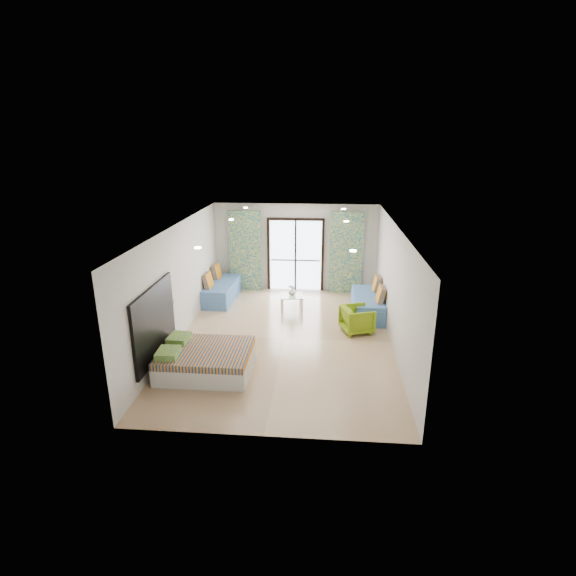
# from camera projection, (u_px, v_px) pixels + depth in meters

# --- Properties ---
(floor) EXTENTS (5.00, 7.50, 0.01)m
(floor) POSITION_uv_depth(u_px,v_px,m) (285.00, 338.00, 10.77)
(floor) COLOR tan
(floor) RESTS_ON ground
(ceiling) EXTENTS (5.00, 7.50, 0.01)m
(ceiling) POSITION_uv_depth(u_px,v_px,m) (284.00, 227.00, 9.91)
(ceiling) COLOR silver
(ceiling) RESTS_ON ground
(wall_back) EXTENTS (5.00, 0.01, 2.70)m
(wall_back) POSITION_uv_depth(u_px,v_px,m) (296.00, 248.00, 13.89)
(wall_back) COLOR silver
(wall_back) RESTS_ON ground
(wall_front) EXTENTS (5.00, 0.01, 2.70)m
(wall_front) POSITION_uv_depth(u_px,v_px,m) (262.00, 361.00, 6.80)
(wall_front) COLOR silver
(wall_front) RESTS_ON ground
(wall_left) EXTENTS (0.01, 7.50, 2.70)m
(wall_left) POSITION_uv_depth(u_px,v_px,m) (179.00, 282.00, 10.54)
(wall_left) COLOR silver
(wall_left) RESTS_ON ground
(wall_right) EXTENTS (0.01, 7.50, 2.70)m
(wall_right) POSITION_uv_depth(u_px,v_px,m) (395.00, 288.00, 10.14)
(wall_right) COLOR silver
(wall_right) RESTS_ON ground
(balcony_door) EXTENTS (1.76, 0.08, 2.28)m
(balcony_door) POSITION_uv_depth(u_px,v_px,m) (296.00, 251.00, 13.89)
(balcony_door) COLOR black
(balcony_door) RESTS_ON floor
(balcony_rail) EXTENTS (1.52, 0.03, 0.04)m
(balcony_rail) POSITION_uv_depth(u_px,v_px,m) (296.00, 260.00, 13.99)
(balcony_rail) COLOR #595451
(balcony_rail) RESTS_ON balcony_door
(curtain_left) EXTENTS (1.00, 0.10, 2.50)m
(curtain_left) POSITION_uv_depth(u_px,v_px,m) (245.00, 251.00, 13.87)
(curtain_left) COLOR white
(curtain_left) RESTS_ON floor
(curtain_right) EXTENTS (1.00, 0.10, 2.50)m
(curtain_right) POSITION_uv_depth(u_px,v_px,m) (346.00, 253.00, 13.62)
(curtain_right) COLOR white
(curtain_right) RESTS_ON floor
(downlight_a) EXTENTS (0.12, 0.12, 0.02)m
(downlight_a) POSITION_uv_depth(u_px,v_px,m) (198.00, 248.00, 8.14)
(downlight_a) COLOR #FFE0B2
(downlight_a) RESTS_ON ceiling
(downlight_b) EXTENTS (0.12, 0.12, 0.02)m
(downlight_b) POSITION_uv_depth(u_px,v_px,m) (353.00, 251.00, 7.92)
(downlight_b) COLOR #FFE0B2
(downlight_b) RESTS_ON ceiling
(downlight_c) EXTENTS (0.12, 0.12, 0.02)m
(downlight_c) POSITION_uv_depth(u_px,v_px,m) (231.00, 220.00, 10.98)
(downlight_c) COLOR #FFE0B2
(downlight_c) RESTS_ON ceiling
(downlight_d) EXTENTS (0.12, 0.12, 0.02)m
(downlight_d) POSITION_uv_depth(u_px,v_px,m) (346.00, 221.00, 10.76)
(downlight_d) COLOR #FFE0B2
(downlight_d) RESTS_ON ceiling
(downlight_e) EXTENTS (0.12, 0.12, 0.02)m
(downlight_e) POSITION_uv_depth(u_px,v_px,m) (245.00, 208.00, 12.87)
(downlight_e) COLOR #FFE0B2
(downlight_e) RESTS_ON ceiling
(downlight_f) EXTENTS (0.12, 0.12, 0.02)m
(downlight_f) POSITION_uv_depth(u_px,v_px,m) (344.00, 209.00, 12.65)
(downlight_f) COLOR #FFE0B2
(downlight_f) RESTS_ON ceiling
(headboard) EXTENTS (0.06, 2.10, 1.50)m
(headboard) POSITION_uv_depth(u_px,v_px,m) (155.00, 323.00, 8.98)
(headboard) COLOR black
(headboard) RESTS_ON floor
(switch_plate) EXTENTS (0.02, 0.10, 0.10)m
(switch_plate) POSITION_uv_depth(u_px,v_px,m) (174.00, 301.00, 10.17)
(switch_plate) COLOR silver
(switch_plate) RESTS_ON wall_left
(bed) EXTENTS (1.82, 1.49, 0.63)m
(bed) POSITION_uv_depth(u_px,v_px,m) (205.00, 360.00, 9.15)
(bed) COLOR silver
(bed) RESTS_ON floor
(daybed_left) EXTENTS (0.82, 1.96, 0.95)m
(daybed_left) POSITION_uv_depth(u_px,v_px,m) (221.00, 290.00, 13.27)
(daybed_left) COLOR #4872AD
(daybed_left) RESTS_ON floor
(daybed_right) EXTENTS (0.78, 1.95, 0.96)m
(daybed_right) POSITION_uv_depth(u_px,v_px,m) (368.00, 304.00, 12.16)
(daybed_right) COLOR #4872AD
(daybed_right) RESTS_ON floor
(coffee_table) EXTENTS (0.71, 0.71, 0.72)m
(coffee_table) POSITION_uv_depth(u_px,v_px,m) (292.00, 297.00, 12.51)
(coffee_table) COLOR silver
(coffee_table) RESTS_ON floor
(vase) EXTENTS (0.24, 0.24, 0.20)m
(vase) POSITION_uv_depth(u_px,v_px,m) (292.00, 292.00, 12.47)
(vase) COLOR white
(vase) RESTS_ON coffee_table
(armchair) EXTENTS (0.85, 0.88, 0.72)m
(armchair) POSITION_uv_depth(u_px,v_px,m) (357.00, 318.00, 11.03)
(armchair) COLOR #779913
(armchair) RESTS_ON floor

